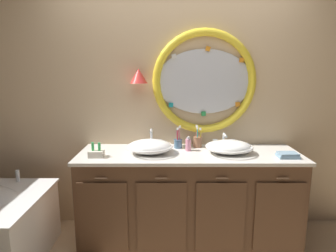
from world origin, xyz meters
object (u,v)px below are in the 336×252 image
at_px(folded_hand_towel, 288,155).
at_px(toiletry_basket, 97,153).
at_px(sink_basin_right, 229,147).
at_px(soap_dispenser, 189,144).
at_px(sink_basin_left, 150,147).
at_px(toothbrush_holder_left, 178,143).
at_px(toothbrush_holder_right, 198,141).

height_order(folded_hand_towel, toiletry_basket, toiletry_basket).
bearing_deg(sink_basin_right, soap_dispenser, 166.07).
bearing_deg(sink_basin_left, toiletry_basket, -166.65).
bearing_deg(folded_hand_towel, toothbrush_holder_left, 161.72).
height_order(sink_basin_right, toothbrush_holder_right, toothbrush_holder_right).
xyz_separation_m(sink_basin_left, toiletry_basket, (-0.47, -0.11, -0.03)).
distance_m(toothbrush_holder_left, folded_hand_towel, 1.00).
height_order(sink_basin_left, toiletry_basket, toiletry_basket).
bearing_deg(sink_basin_left, toothbrush_holder_right, 25.68).
xyz_separation_m(toothbrush_holder_right, soap_dispenser, (-0.10, -0.13, 0.00)).
height_order(sink_basin_left, folded_hand_towel, sink_basin_left).
height_order(toothbrush_holder_left, folded_hand_towel, toothbrush_holder_left).
xyz_separation_m(sink_basin_right, toiletry_basket, (-1.19, -0.11, -0.03)).
relative_size(toothbrush_holder_left, toothbrush_holder_right, 1.02).
distance_m(sink_basin_right, soap_dispenser, 0.38).
bearing_deg(folded_hand_towel, soap_dispenser, 165.72).
xyz_separation_m(sink_basin_right, folded_hand_towel, (0.49, -0.13, -0.04)).
relative_size(sink_basin_right, folded_hand_towel, 2.42).
bearing_deg(toothbrush_holder_left, toiletry_basket, -157.80).
bearing_deg(toothbrush_holder_right, sink_basin_right, -39.67).
relative_size(toothbrush_holder_left, soap_dispenser, 1.57).
bearing_deg(folded_hand_towel, toiletry_basket, 179.43).
height_order(sink_basin_left, sink_basin_right, sink_basin_left).
height_order(toothbrush_holder_right, soap_dispenser, toothbrush_holder_right).
xyz_separation_m(toothbrush_holder_right, folded_hand_towel, (0.76, -0.35, -0.04)).
relative_size(toothbrush_holder_left, toiletry_basket, 1.71).
relative_size(toothbrush_holder_right, toiletry_basket, 1.67).
height_order(sink_basin_right, folded_hand_towel, sink_basin_right).
bearing_deg(toothbrush_holder_right, soap_dispenser, -127.94).
bearing_deg(sink_basin_right, sink_basin_left, 180.00).
relative_size(sink_basin_left, soap_dispenser, 2.98).
distance_m(sink_basin_left, toothbrush_holder_right, 0.51).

